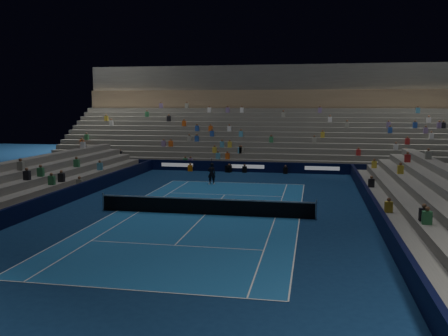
% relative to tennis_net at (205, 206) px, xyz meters
% --- Properties ---
extents(ground, '(90.00, 90.00, 0.00)m').
position_rel_tennis_net_xyz_m(ground, '(0.00, 0.00, -0.50)').
color(ground, '#0D264E').
rests_on(ground, ground).
extents(court_surface, '(10.97, 23.77, 0.01)m').
position_rel_tennis_net_xyz_m(court_surface, '(0.00, 0.00, -0.50)').
color(court_surface, '#1B5999').
rests_on(court_surface, ground).
extents(sponsor_barrier_far, '(44.00, 0.25, 1.00)m').
position_rel_tennis_net_xyz_m(sponsor_barrier_far, '(0.00, 18.50, -0.00)').
color(sponsor_barrier_far, black).
rests_on(sponsor_barrier_far, ground).
extents(sponsor_barrier_east, '(0.25, 37.00, 1.00)m').
position_rel_tennis_net_xyz_m(sponsor_barrier_east, '(9.70, 0.00, -0.00)').
color(sponsor_barrier_east, black).
rests_on(sponsor_barrier_east, ground).
extents(sponsor_barrier_west, '(0.25, 37.00, 1.00)m').
position_rel_tennis_net_xyz_m(sponsor_barrier_west, '(-9.70, 0.00, -0.00)').
color(sponsor_barrier_west, black).
rests_on(sponsor_barrier_west, ground).
extents(grandstand_main, '(44.00, 15.20, 11.20)m').
position_rel_tennis_net_xyz_m(grandstand_main, '(0.00, 27.90, 2.87)').
color(grandstand_main, '#63635E').
rests_on(grandstand_main, ground).
extents(grandstand_east, '(5.00, 37.00, 2.50)m').
position_rel_tennis_net_xyz_m(grandstand_east, '(13.17, 0.00, 0.41)').
color(grandstand_east, slate).
rests_on(grandstand_east, ground).
extents(grandstand_west, '(5.00, 37.00, 2.50)m').
position_rel_tennis_net_xyz_m(grandstand_west, '(-13.17, 0.00, 0.41)').
color(grandstand_west, slate).
rests_on(grandstand_west, ground).
extents(tennis_net, '(12.90, 0.10, 1.10)m').
position_rel_tennis_net_xyz_m(tennis_net, '(0.00, 0.00, 0.00)').
color(tennis_net, '#B2B2B7').
rests_on(tennis_net, ground).
extents(tennis_player, '(0.75, 0.62, 1.77)m').
position_rel_tennis_net_xyz_m(tennis_player, '(-1.92, 10.81, 0.38)').
color(tennis_player, black).
rests_on(tennis_player, ground).
extents(broadcast_camera, '(0.60, 1.01, 0.65)m').
position_rel_tennis_net_xyz_m(broadcast_camera, '(-1.81, 18.01, -0.17)').
color(broadcast_camera, black).
rests_on(broadcast_camera, ground).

